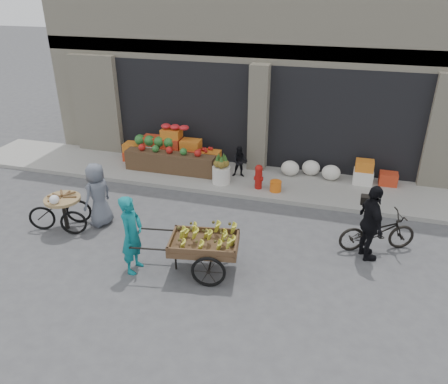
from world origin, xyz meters
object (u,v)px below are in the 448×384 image
(tricycle_cart, at_px, (64,208))
(seated_person, at_px, (240,162))
(orange_bucket, at_px, (276,186))
(banana_cart, at_px, (202,242))
(pineapple_bin, at_px, (221,175))
(vendor_grey, at_px, (98,195))
(vendor_woman, at_px, (132,235))
(bicycle, at_px, (377,232))
(cyclist, at_px, (371,223))
(fire_hydrant, at_px, (259,176))

(tricycle_cart, bearing_deg, seated_person, 28.73)
(orange_bucket, relative_size, banana_cart, 0.13)
(pineapple_bin, relative_size, vendor_grey, 0.33)
(vendor_woman, bearing_deg, tricycle_cart, 66.30)
(vendor_woman, distance_m, bicycle, 5.31)
(seated_person, bearing_deg, cyclist, -51.18)
(fire_hydrant, distance_m, cyclist, 3.86)
(fire_hydrant, distance_m, seated_person, 0.96)
(banana_cart, relative_size, vendor_woman, 1.45)
(bicycle, bearing_deg, banana_cart, 96.65)
(orange_bucket, distance_m, vendor_grey, 4.76)
(banana_cart, height_order, bicycle, banana_cart)
(fire_hydrant, bearing_deg, seated_person, 137.12)
(tricycle_cart, bearing_deg, cyclist, -14.56)
(vendor_woman, bearing_deg, bicycle, -65.51)
(cyclist, bearing_deg, vendor_woman, 89.62)
(pineapple_bin, xyz_separation_m, cyclist, (4.01, -2.56, 0.49))
(banana_cart, bearing_deg, tricycle_cart, 159.66)
(orange_bucket, bearing_deg, vendor_woman, -117.69)
(vendor_woman, bearing_deg, fire_hydrant, -21.54)
(vendor_woman, distance_m, cyclist, 4.95)
(orange_bucket, distance_m, tricycle_cart, 5.56)
(tricycle_cart, height_order, vendor_grey, vendor_grey)
(pineapple_bin, bearing_deg, cyclist, -32.54)
(vendor_woman, height_order, cyclist, cyclist)
(fire_hydrant, relative_size, bicycle, 0.41)
(pineapple_bin, xyz_separation_m, orange_bucket, (1.60, -0.10, -0.10))
(fire_hydrant, distance_m, vendor_woman, 4.62)
(vendor_grey, height_order, cyclist, cyclist)
(banana_cart, relative_size, cyclist, 1.43)
(vendor_grey, distance_m, cyclist, 6.27)
(seated_person, distance_m, bicycle, 4.71)
(orange_bucket, relative_size, seated_person, 0.34)
(orange_bucket, relative_size, tricycle_cart, 0.22)
(banana_cart, bearing_deg, cyclist, 14.25)
(vendor_grey, relative_size, bicycle, 0.93)
(cyclist, bearing_deg, seated_person, 27.58)
(seated_person, bearing_deg, vendor_grey, -137.60)
(fire_hydrant, xyz_separation_m, vendor_woman, (-1.72, -4.27, 0.35))
(pineapple_bin, height_order, vendor_grey, vendor_grey)
(vendor_grey, bearing_deg, tricycle_cart, -41.46)
(pineapple_bin, xyz_separation_m, seated_person, (0.40, 0.60, 0.21))
(pineapple_bin, relative_size, vendor_woman, 0.31)
(orange_bucket, xyz_separation_m, vendor_grey, (-3.86, -2.75, 0.53))
(banana_cart, bearing_deg, vendor_woman, -175.84)
(pineapple_bin, distance_m, banana_cart, 4.08)
(vendor_grey, bearing_deg, vendor_woman, 64.47)
(banana_cart, bearing_deg, bicycle, 18.43)
(fire_hydrant, bearing_deg, tricycle_cart, -141.39)
(fire_hydrant, bearing_deg, orange_bucket, -5.71)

